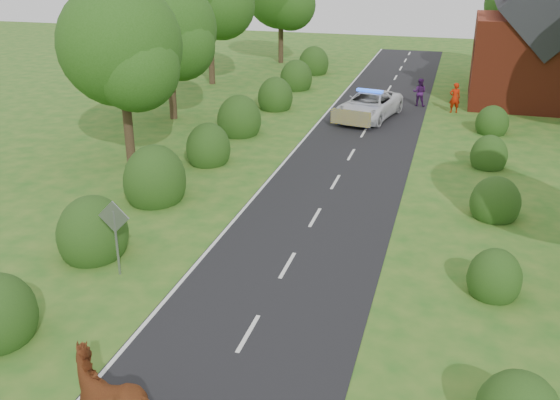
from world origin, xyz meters
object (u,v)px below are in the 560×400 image
(road_sign, at_px, (115,227))
(police_van, at_px, (369,105))
(pedestrian_purple, at_px, (419,92))
(pedestrian_red, at_px, (455,98))

(road_sign, relative_size, police_van, 0.41)
(road_sign, xyz_separation_m, police_van, (4.77, 21.22, -0.85))
(pedestrian_purple, bearing_deg, road_sign, 77.12)
(road_sign, height_order, pedestrian_red, road_sign)
(police_van, xyz_separation_m, pedestrian_red, (4.89, 2.89, 0.13))
(road_sign, distance_m, police_van, 21.76)
(pedestrian_red, height_order, pedestrian_purple, pedestrian_red)
(pedestrian_red, xyz_separation_m, pedestrian_purple, (-2.23, 1.13, -0.04))
(road_sign, relative_size, pedestrian_red, 1.36)
(pedestrian_red, distance_m, pedestrian_purple, 2.50)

